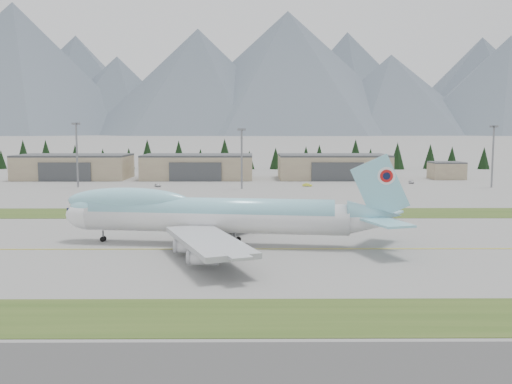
{
  "coord_description": "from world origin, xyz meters",
  "views": [
    {
      "loc": [
        9.02,
        -102.75,
        21.92
      ],
      "look_at": [
        9.84,
        23.24,
        8.0
      ],
      "focal_mm": 40.0,
      "sensor_mm": 36.0,
      "label": 1
    }
  ],
  "objects_px": {
    "hangar_right": "(333,167)",
    "service_vehicle_a": "(158,187)",
    "service_vehicle_b": "(307,186)",
    "service_vehicle_c": "(411,183)",
    "hangar_left": "(74,167)",
    "hangar_center": "(198,167)",
    "boeing_747_freighter": "(212,214)"
  },
  "relations": [
    {
      "from": "hangar_right",
      "to": "service_vehicle_a",
      "type": "xyz_separation_m",
      "value": [
        -72.16,
        -36.04,
        -5.39
      ]
    },
    {
      "from": "service_vehicle_b",
      "to": "service_vehicle_c",
      "type": "distance_m",
      "value": 44.96
    },
    {
      "from": "hangar_left",
      "to": "service_vehicle_c",
      "type": "xyz_separation_m",
      "value": [
        143.56,
        -23.02,
        -5.39
      ]
    },
    {
      "from": "hangar_center",
      "to": "service_vehicle_c",
      "type": "height_order",
      "value": "hangar_center"
    },
    {
      "from": "hangar_left",
      "to": "service_vehicle_c",
      "type": "bearing_deg",
      "value": -9.11
    },
    {
      "from": "service_vehicle_a",
      "to": "hangar_center",
      "type": "bearing_deg",
      "value": 44.04
    },
    {
      "from": "boeing_747_freighter",
      "to": "hangar_left",
      "type": "bearing_deg",
      "value": 123.96
    },
    {
      "from": "hangar_left",
      "to": "hangar_center",
      "type": "bearing_deg",
      "value": 0.0
    },
    {
      "from": "hangar_right",
      "to": "service_vehicle_c",
      "type": "distance_m",
      "value": 37.08
    },
    {
      "from": "hangar_center",
      "to": "service_vehicle_a",
      "type": "bearing_deg",
      "value": -108.64
    },
    {
      "from": "hangar_right",
      "to": "service_vehicle_a",
      "type": "bearing_deg",
      "value": -153.46
    },
    {
      "from": "boeing_747_freighter",
      "to": "service_vehicle_b",
      "type": "height_order",
      "value": "boeing_747_freighter"
    },
    {
      "from": "hangar_right",
      "to": "boeing_747_freighter",
      "type": "bearing_deg",
      "value": -106.72
    },
    {
      "from": "boeing_747_freighter",
      "to": "service_vehicle_b",
      "type": "xyz_separation_m",
      "value": [
        28.87,
        110.43,
        -5.78
      ]
    },
    {
      "from": "boeing_747_freighter",
      "to": "service_vehicle_a",
      "type": "height_order",
      "value": "boeing_747_freighter"
    },
    {
      "from": "service_vehicle_c",
      "to": "service_vehicle_a",
      "type": "bearing_deg",
      "value": -163.69
    },
    {
      "from": "service_vehicle_a",
      "to": "service_vehicle_c",
      "type": "xyz_separation_m",
      "value": [
        100.72,
        13.02,
        0.0
      ]
    },
    {
      "from": "hangar_center",
      "to": "hangar_right",
      "type": "relative_size",
      "value": 1.0
    },
    {
      "from": "hangar_center",
      "to": "service_vehicle_b",
      "type": "distance_m",
      "value": 57.38
    },
    {
      "from": "service_vehicle_a",
      "to": "hangar_left",
      "type": "bearing_deg",
      "value": 112.6
    },
    {
      "from": "service_vehicle_b",
      "to": "hangar_center",
      "type": "bearing_deg",
      "value": 66.53
    },
    {
      "from": "hangar_right",
      "to": "service_vehicle_c",
      "type": "height_order",
      "value": "hangar_right"
    },
    {
      "from": "hangar_center",
      "to": "service_vehicle_a",
      "type": "relative_size",
      "value": 12.2
    },
    {
      "from": "hangar_center",
      "to": "hangar_right",
      "type": "bearing_deg",
      "value": 0.0
    },
    {
      "from": "boeing_747_freighter",
      "to": "service_vehicle_b",
      "type": "bearing_deg",
      "value": 83.17
    },
    {
      "from": "hangar_center",
      "to": "service_vehicle_b",
      "type": "relative_size",
      "value": 12.85
    },
    {
      "from": "hangar_left",
      "to": "service_vehicle_b",
      "type": "xyz_separation_m",
      "value": [
        100.21,
        -34.92,
        -5.39
      ]
    },
    {
      "from": "hangar_left",
      "to": "hangar_center",
      "type": "distance_m",
      "value": 55.0
    },
    {
      "from": "boeing_747_freighter",
      "to": "service_vehicle_a",
      "type": "distance_m",
      "value": 113.11
    },
    {
      "from": "boeing_747_freighter",
      "to": "hangar_left",
      "type": "relative_size",
      "value": 1.39
    },
    {
      "from": "service_vehicle_a",
      "to": "service_vehicle_c",
      "type": "distance_m",
      "value": 101.56
    },
    {
      "from": "hangar_left",
      "to": "hangar_center",
      "type": "relative_size",
      "value": 1.0
    }
  ]
}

